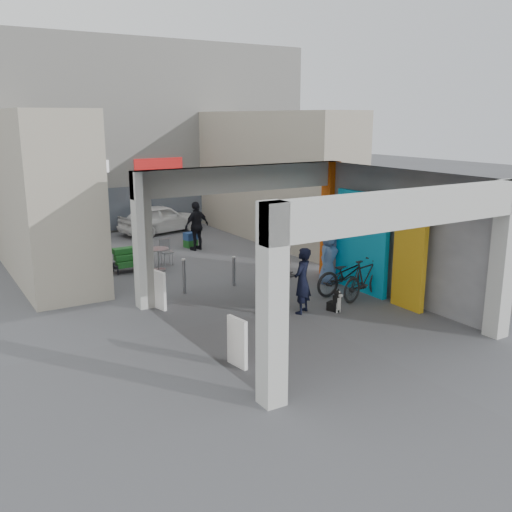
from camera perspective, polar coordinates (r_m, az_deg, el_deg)
ground at (r=14.71m, az=2.90°, el=-5.27°), size 90.00×90.00×0.00m
arcade_canopy at (r=13.80m, az=6.79°, el=3.26°), size 6.40×6.45×6.40m
far_building at (r=26.66m, az=-14.54°, el=11.62°), size 18.00×4.08×8.00m
plaza_bldg_left at (r=19.40m, az=-21.31°, el=6.04°), size 2.00×9.00×5.00m
plaza_bldg_right at (r=22.76m, az=1.70°, el=7.98°), size 2.00×9.00×5.00m
bollard_left at (r=15.91m, az=-7.21°, el=-2.05°), size 0.09×0.09×0.97m
bollard_center at (r=16.56m, az=-2.22°, el=-1.54°), size 0.09×0.09×0.85m
bollard_right at (r=17.37m, az=3.29°, el=-0.62°), size 0.09×0.09×0.96m
advert_board_near at (r=11.29m, az=-1.86°, el=-8.58°), size 0.17×0.56×1.00m
advert_board_far at (r=14.75m, az=-9.69°, el=-3.34°), size 0.20×0.55×1.00m
cafe_set at (r=18.74m, az=-10.31°, el=-0.34°), size 1.40×1.13×0.85m
produce_stand at (r=18.55m, az=-12.50°, el=-0.60°), size 1.13×0.61×0.75m
crate_stack at (r=21.61m, az=-6.56°, el=1.62°), size 0.51×0.43×0.56m
border_collie at (r=14.55m, az=7.98°, el=-4.61°), size 0.23×0.44×0.61m
man_with_dog at (r=14.19m, az=4.65°, el=-2.48°), size 0.73×0.66×1.67m
man_back_turned at (r=14.02m, az=2.25°, el=-2.36°), size 0.94×0.77×1.81m
man_elderly at (r=16.81m, az=7.29°, el=-0.14°), size 0.88×0.70×1.57m
man_crates at (r=21.02m, az=-5.95°, el=3.01°), size 1.13×0.68×1.79m
bicycle_front at (r=16.01m, az=9.13°, el=-1.77°), size 2.11×0.75×1.11m
bicycle_rear at (r=15.59m, az=10.85°, el=-2.26°), size 1.92×0.91×1.11m
white_van at (r=24.44m, az=-9.55°, el=3.72°), size 3.80×2.16×1.22m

